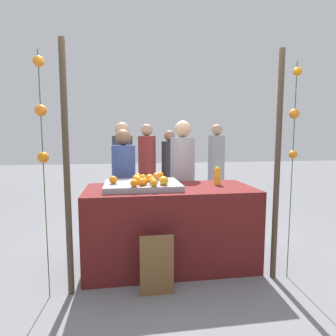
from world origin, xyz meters
TOP-DOWN VIEW (x-y plane):
  - ground_plane at (0.00, 0.00)m, footprint 24.00×24.00m
  - stall_counter at (0.00, 0.00)m, footprint 1.85×0.84m
  - orange_tray at (-0.31, 0.02)m, footprint 0.82×0.65m
  - orange_0 at (-0.37, 0.02)m, footprint 0.08×0.08m
  - orange_1 at (-0.62, -0.02)m, footprint 0.09×0.09m
  - orange_2 at (-0.36, -0.07)m, footprint 0.09×0.09m
  - orange_3 at (-0.29, -0.13)m, footprint 0.07×0.07m
  - orange_4 at (-0.21, -0.14)m, footprint 0.08×0.08m
  - orange_5 at (-0.14, 0.15)m, footprint 0.09×0.09m
  - orange_6 at (-0.09, -0.19)m, footprint 0.09×0.09m
  - orange_7 at (-0.22, 0.05)m, footprint 0.09×0.09m
  - orange_8 at (-0.35, 0.19)m, footprint 0.08×0.08m
  - orange_9 at (-0.40, -0.25)m, footprint 0.08×0.08m
  - orange_10 at (-0.20, -0.25)m, footprint 0.08×0.08m
  - orange_11 at (-0.32, -0.19)m, footprint 0.08×0.08m
  - orange_12 at (-0.07, 0.29)m, footprint 0.08×0.08m
  - orange_13 at (-0.09, -0.10)m, footprint 0.08×0.08m
  - orange_14 at (-0.29, 0.11)m, footprint 0.08×0.08m
  - juice_bottle at (0.57, 0.09)m, footprint 0.08×0.08m
  - chalkboard_sign at (-0.22, -0.60)m, footprint 0.31×0.03m
  - vendor_left at (-0.51, 0.72)m, footprint 0.31×0.31m
  - vendor_right at (0.29, 0.70)m, footprint 0.33×0.33m
  - crowd_person_0 at (-0.52, 1.76)m, footprint 0.34×0.34m
  - crowd_person_1 at (0.38, 2.40)m, footprint 0.31×0.31m
  - crowd_person_2 at (1.37, 2.53)m, footprint 0.34×0.34m
  - crowd_person_3 at (-0.06, 2.37)m, footprint 0.34×0.34m
  - canopy_post_left at (-1.00, -0.46)m, footprint 0.06×0.06m
  - canopy_post_right at (1.00, -0.46)m, footprint 0.06×0.06m
  - garland_strand_left at (-1.19, -0.50)m, footprint 0.10×0.11m
  - garland_strand_right at (1.15, -0.48)m, footprint 0.10×0.10m

SIDE VIEW (x-z plane):
  - ground_plane at x=0.00m, z-range 0.00..0.00m
  - chalkboard_sign at x=-0.22m, z-range -0.01..0.57m
  - stall_counter at x=0.00m, z-range 0.00..0.89m
  - vendor_left at x=-0.51m, z-range -0.05..1.49m
  - crowd_person_1 at x=0.38m, z-range -0.05..1.50m
  - vendor_right at x=0.29m, z-range -0.06..1.60m
  - crowd_person_3 at x=-0.06m, z-range -0.06..1.62m
  - crowd_person_0 at x=-0.52m, z-range -0.06..1.62m
  - crowd_person_2 at x=1.37m, z-range -0.06..1.63m
  - orange_tray at x=-0.31m, z-range 0.89..0.95m
  - orange_3 at x=-0.29m, z-range 0.95..1.02m
  - orange_11 at x=-0.32m, z-range 0.95..1.02m
  - orange_14 at x=-0.29m, z-range 0.95..1.02m
  - orange_10 at x=-0.20m, z-range 0.95..1.02m
  - orange_12 at x=-0.07m, z-range 0.95..1.03m
  - orange_9 at x=-0.40m, z-range 0.95..1.03m
  - juice_bottle at x=0.57m, z-range 0.88..1.09m
  - orange_4 at x=-0.21m, z-range 0.95..1.03m
  - orange_8 at x=-0.35m, z-range 0.95..1.03m
  - orange_13 at x=-0.09m, z-range 0.95..1.03m
  - orange_0 at x=-0.37m, z-range 0.95..1.03m
  - orange_2 at x=-0.36m, z-range 0.95..1.03m
  - orange_1 at x=-0.62m, z-range 0.95..1.03m
  - orange_7 at x=-0.22m, z-range 0.95..1.03m
  - orange_5 at x=-0.14m, z-range 0.95..1.04m
  - orange_6 at x=-0.09m, z-range 0.95..1.04m
  - canopy_post_left at x=-1.00m, z-range 0.00..2.28m
  - canopy_post_right at x=1.00m, z-range 0.00..2.28m
  - garland_strand_left at x=-1.19m, z-range 0.54..2.71m
  - garland_strand_right at x=1.15m, z-range 0.55..2.71m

